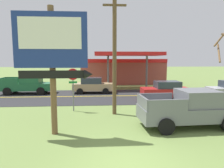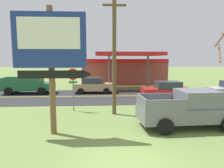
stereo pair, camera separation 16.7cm
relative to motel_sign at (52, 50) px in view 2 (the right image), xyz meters
The scene contains 11 objects.
ground_plane 5.85m from the motel_sign, 45.11° to the right, with size 180.00×180.00×0.00m, color olive.
road_asphalt 11.13m from the motel_sign, 73.02° to the left, with size 140.00×8.00×0.02m, color #2B2B2D.
road_centre_line 11.12m from the motel_sign, 73.02° to the left, with size 126.00×0.20×0.01m, color gold.
motel_sign is the anchor object (origin of this frame).
stop_sign 4.86m from the motel_sign, 85.66° to the left, with size 0.80×0.08×2.95m.
utility_pole 4.68m from the motel_sign, 48.45° to the left, with size 1.63×0.26×8.17m.
gas_station 21.89m from the motel_sign, 74.88° to the left, with size 12.00×11.50×4.40m.
pickup_grey_parked_on_lawn 7.52m from the motel_sign, ahead, with size 5.29×2.45×1.96m.
pickup_green_on_road 13.38m from the motel_sign, 113.56° to the left, with size 5.20×2.24×1.96m.
car_red_near_lane 11.72m from the motel_sign, 44.72° to the left, with size 4.20×2.00×1.64m.
car_tan_far_lane 12.44m from the motel_sign, 83.00° to the left, with size 4.20×2.00×1.64m.
Camera 2 is at (-0.84, -6.43, 3.56)m, focal length 32.64 mm.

